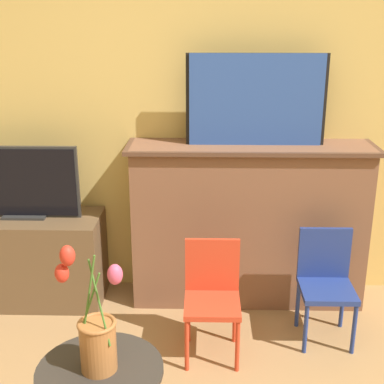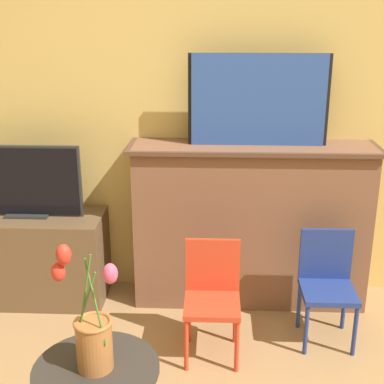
{
  "view_description": "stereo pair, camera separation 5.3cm",
  "coord_description": "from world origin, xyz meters",
  "px_view_note": "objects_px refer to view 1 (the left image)",
  "views": [
    {
      "loc": [
        -0.06,
        -1.22,
        1.81
      ],
      "look_at": [
        -0.12,
        1.31,
        0.94
      ],
      "focal_mm": 50.0,
      "sensor_mm": 36.0,
      "label": 1
    },
    {
      "loc": [
        -0.01,
        -1.22,
        1.81
      ],
      "look_at": [
        -0.12,
        1.31,
        0.94
      ],
      "focal_mm": 50.0,
      "sensor_mm": 36.0,
      "label": 2
    }
  ],
  "objects_px": {
    "chair_red": "(212,292)",
    "vase_tulips": "(96,334)",
    "painting": "(256,100)",
    "tv_monitor": "(22,183)",
    "chair_blue": "(326,278)"
  },
  "relations": [
    {
      "from": "painting",
      "to": "tv_monitor",
      "type": "distance_m",
      "value": 1.51
    },
    {
      "from": "tv_monitor",
      "to": "vase_tulips",
      "type": "relative_size",
      "value": 1.34
    },
    {
      "from": "chair_red",
      "to": "chair_blue",
      "type": "height_order",
      "value": "same"
    },
    {
      "from": "painting",
      "to": "vase_tulips",
      "type": "height_order",
      "value": "painting"
    },
    {
      "from": "chair_red",
      "to": "vase_tulips",
      "type": "distance_m",
      "value": 0.98
    },
    {
      "from": "tv_monitor",
      "to": "chair_blue",
      "type": "height_order",
      "value": "tv_monitor"
    },
    {
      "from": "tv_monitor",
      "to": "chair_blue",
      "type": "xyz_separation_m",
      "value": [
        1.82,
        -0.37,
        -0.43
      ]
    },
    {
      "from": "painting",
      "to": "chair_red",
      "type": "height_order",
      "value": "painting"
    },
    {
      "from": "chair_red",
      "to": "vase_tulips",
      "type": "relative_size",
      "value": 1.21
    },
    {
      "from": "painting",
      "to": "vase_tulips",
      "type": "xyz_separation_m",
      "value": [
        -0.71,
        -1.41,
        -0.67
      ]
    },
    {
      "from": "painting",
      "to": "tv_monitor",
      "type": "xyz_separation_m",
      "value": [
        -1.42,
        -0.06,
        -0.51
      ]
    },
    {
      "from": "painting",
      "to": "chair_blue",
      "type": "relative_size",
      "value": 1.3
    },
    {
      "from": "painting",
      "to": "tv_monitor",
      "type": "bearing_deg",
      "value": -177.68
    },
    {
      "from": "chair_red",
      "to": "painting",
      "type": "bearing_deg",
      "value": 66.87
    },
    {
      "from": "tv_monitor",
      "to": "vase_tulips",
      "type": "xyz_separation_m",
      "value": [
        0.71,
        -1.36,
        -0.16
      ]
    }
  ]
}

